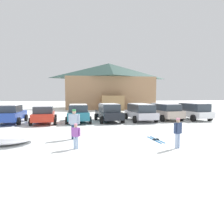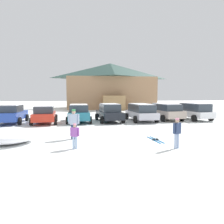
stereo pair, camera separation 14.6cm
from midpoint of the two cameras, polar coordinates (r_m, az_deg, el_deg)
name	(u,v)px [view 2 (the right image)]	position (r m, az deg, el deg)	size (l,w,h in m)	color
ground	(126,175)	(6.45, 4.64, -17.46)	(160.00, 160.00, 0.00)	white
ski_lodge	(110,86)	(37.99, -0.40, 7.55)	(16.31, 12.06, 8.41)	#9C7653
parked_blue_hatchback	(11,114)	(19.49, -26.60, -0.45)	(2.22, 4.30, 1.64)	#2442A2
parked_red_sedan	(45,114)	(18.39, -18.50, -0.60)	(2.37, 4.26, 1.55)	red
parked_teal_hatchback	(79,113)	(18.42, -9.22, -0.28)	(2.21, 4.22, 1.64)	#206B82
parked_black_sedan	(109,113)	(18.54, -0.55, -0.15)	(2.43, 4.42, 1.68)	black
parked_silver_wagon	(141,112)	(19.16, 8.50, 0.10)	(2.33, 4.59, 1.64)	silver
parked_beige_suv	(166,111)	(20.57, 15.28, 0.29)	(2.48, 4.48, 1.63)	#B1A092
parked_white_suv	(195,111)	(21.45, 22.69, 0.31)	(2.35, 4.16, 1.67)	white
skier_child_in_purple_jacket	(75,135)	(9.27, -10.13, -6.37)	(0.41, 0.25, 1.16)	#99B5D4
skier_teen_in_navy_coat	(177,131)	(9.66, 18.48, -5.27)	(0.48, 0.33, 1.41)	#98ACCE
skier_adult_in_blue_parka	(74,122)	(11.30, -10.50, -2.90)	(0.61, 0.30, 1.67)	navy
pair_of_skis	(155,140)	(11.27, 12.60, -7.73)	(0.41, 1.72, 0.08)	#196DB5
plowed_snow_pile	(5,136)	(11.54, -27.91, -6.00)	(3.13, 2.51, 0.78)	white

